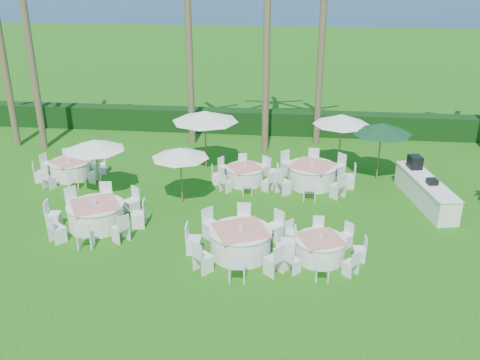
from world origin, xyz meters
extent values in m
plane|color=#19570E|center=(0.00, 0.00, 0.00)|extent=(120.00, 120.00, 0.00)
cube|color=black|center=(0.00, 12.00, 0.60)|extent=(34.00, 1.00, 1.20)
plane|color=#061B41|center=(0.00, 102.00, 0.00)|extent=(260.00, 260.00, 0.00)
cylinder|color=white|center=(-3.72, 0.59, 0.41)|extent=(1.89, 1.89, 0.82)
cylinder|color=white|center=(-3.72, 0.59, 0.83)|extent=(1.97, 1.97, 0.03)
cube|color=#DF8270|center=(-3.72, 0.59, 0.85)|extent=(2.08, 2.08, 0.01)
cylinder|color=silver|center=(-3.72, 0.59, 0.94)|extent=(0.13, 0.13, 0.17)
cube|color=white|center=(-2.25, 0.77, 0.49)|extent=(0.51, 0.51, 0.98)
cube|color=white|center=(-2.81, 1.75, 0.49)|extent=(0.64, 0.64, 0.98)
cube|color=white|center=(-3.90, 2.05, 0.49)|extent=(0.51, 0.51, 0.98)
cube|color=white|center=(-4.88, 1.50, 0.49)|extent=(0.64, 0.64, 0.98)
cube|color=white|center=(-5.18, 0.41, 0.49)|extent=(0.51, 0.51, 0.98)
cube|color=white|center=(-4.62, -0.57, 0.49)|extent=(0.64, 0.64, 0.98)
cube|color=white|center=(-3.53, -0.87, 0.49)|extent=(0.51, 0.51, 0.98)
cube|color=white|center=(-2.55, -0.31, 0.49)|extent=(0.64, 0.64, 0.98)
cylinder|color=white|center=(1.48, -0.72, 0.41)|extent=(1.91, 1.91, 0.83)
cylinder|color=white|center=(1.48, -0.72, 0.84)|extent=(1.99, 1.99, 0.03)
cube|color=#DF8270|center=(1.48, -0.72, 0.86)|extent=(2.05, 2.05, 0.01)
cylinder|color=silver|center=(1.48, -0.72, 0.95)|extent=(0.13, 0.13, 0.18)
cube|color=white|center=(2.97, -0.65, 0.50)|extent=(0.48, 0.48, 0.99)
cube|color=white|center=(2.49, 0.38, 0.50)|extent=(0.65, 0.65, 0.99)
cube|color=white|center=(1.42, 0.77, 0.50)|extent=(0.48, 0.48, 0.99)
cube|color=white|center=(0.38, 0.29, 0.50)|extent=(0.65, 0.65, 0.99)
cube|color=white|center=(-0.01, -0.78, 0.50)|extent=(0.48, 0.48, 0.99)
cube|color=white|center=(0.48, -1.82, 0.50)|extent=(0.65, 0.65, 0.99)
cube|color=white|center=(1.55, -2.21, 0.50)|extent=(0.48, 0.48, 0.99)
cube|color=white|center=(2.58, -1.73, 0.50)|extent=(0.65, 0.65, 0.99)
cylinder|color=white|center=(3.97, -0.71, 0.33)|extent=(1.54, 1.54, 0.67)
cylinder|color=white|center=(3.97, -0.71, 0.68)|extent=(1.60, 1.60, 0.03)
cube|color=#DF8270|center=(3.97, -0.71, 0.70)|extent=(1.64, 1.64, 0.01)
cylinder|color=silver|center=(3.97, -0.71, 0.79)|extent=(0.11, 0.11, 0.14)
cube|color=white|center=(5.17, -0.68, 0.40)|extent=(0.38, 0.38, 0.80)
cube|color=white|center=(4.79, 0.16, 0.40)|extent=(0.53, 0.53, 0.80)
cube|color=white|center=(3.94, 0.49, 0.40)|extent=(0.38, 0.38, 0.80)
cube|color=white|center=(3.10, 0.12, 0.40)|extent=(0.53, 0.53, 0.80)
cube|color=white|center=(2.77, -0.74, 0.40)|extent=(0.38, 0.38, 0.80)
cube|color=white|center=(3.14, -1.58, 0.40)|extent=(0.53, 0.53, 0.80)
cube|color=white|center=(4.00, -1.91, 0.40)|extent=(0.38, 0.38, 0.80)
cube|color=white|center=(4.84, -1.54, 0.40)|extent=(0.53, 0.53, 0.80)
cylinder|color=white|center=(-6.43, 4.82, 0.35)|extent=(1.63, 1.63, 0.71)
cylinder|color=white|center=(-6.43, 4.82, 0.72)|extent=(1.70, 1.70, 0.03)
cube|color=#DF8270|center=(-6.43, 4.82, 0.74)|extent=(1.86, 1.86, 0.01)
cylinder|color=silver|center=(-6.43, 4.82, 0.83)|extent=(0.11, 0.11, 0.15)
cube|color=white|center=(-5.29, 5.39, 0.42)|extent=(0.53, 0.53, 0.85)
cube|color=white|center=(-6.03, 6.03, 0.42)|extent=(0.50, 0.50, 0.85)
cube|color=white|center=(-7.00, 5.95, 0.42)|extent=(0.53, 0.53, 0.85)
cube|color=white|center=(-7.64, 5.21, 0.42)|extent=(0.50, 0.50, 0.85)
cube|color=white|center=(-7.56, 4.24, 0.42)|extent=(0.53, 0.53, 0.85)
cube|color=white|center=(-6.82, 3.61, 0.42)|extent=(0.50, 0.50, 0.85)
cube|color=white|center=(-5.85, 3.68, 0.42)|extent=(0.53, 0.53, 0.85)
cube|color=white|center=(-5.22, 4.42, 0.42)|extent=(0.50, 0.50, 0.85)
cylinder|color=white|center=(1.02, 5.06, 0.33)|extent=(1.53, 1.53, 0.67)
cylinder|color=white|center=(1.02, 5.06, 0.68)|extent=(1.60, 1.60, 0.03)
cube|color=#DF8270|center=(1.02, 5.06, 0.70)|extent=(1.71, 1.71, 0.01)
cylinder|color=silver|center=(1.02, 5.06, 0.79)|extent=(0.11, 0.11, 0.14)
cube|color=white|center=(2.20, 5.27, 0.40)|extent=(0.43, 0.43, 0.80)
cube|color=white|center=(1.70, 6.04, 0.40)|extent=(0.52, 0.52, 0.80)
cube|color=white|center=(0.81, 6.24, 0.40)|extent=(0.43, 0.43, 0.80)
cube|color=white|center=(0.04, 5.74, 0.40)|extent=(0.52, 0.52, 0.80)
cube|color=white|center=(-0.16, 4.85, 0.40)|extent=(0.43, 0.43, 0.80)
cube|color=white|center=(0.34, 4.08, 0.40)|extent=(0.52, 0.52, 0.80)
cube|color=white|center=(1.23, 3.88, 0.40)|extent=(0.43, 0.43, 0.80)
cube|color=white|center=(2.00, 4.38, 0.40)|extent=(0.52, 0.52, 0.80)
cylinder|color=white|center=(3.77, 5.14, 0.42)|extent=(1.93, 1.93, 0.84)
cylinder|color=white|center=(3.77, 5.14, 0.85)|extent=(2.01, 2.01, 0.03)
cube|color=#DF8270|center=(3.77, 5.14, 0.87)|extent=(2.08, 2.08, 0.01)
cylinder|color=silver|center=(3.77, 5.14, 0.96)|extent=(0.13, 0.13, 0.18)
cube|color=white|center=(4.89, 6.14, 0.50)|extent=(0.66, 0.66, 1.00)
cube|color=white|center=(3.85, 6.65, 0.50)|extent=(0.49, 0.49, 1.00)
cube|color=white|center=(2.76, 6.27, 0.50)|extent=(0.66, 0.66, 1.00)
cube|color=white|center=(2.26, 5.23, 0.50)|extent=(0.49, 0.49, 1.00)
cube|color=white|center=(2.64, 4.14, 0.50)|extent=(0.66, 0.66, 1.00)
cube|color=white|center=(3.68, 3.64, 0.50)|extent=(0.49, 0.49, 1.00)
cube|color=white|center=(4.77, 4.02, 0.50)|extent=(0.66, 0.66, 1.00)
cube|color=white|center=(5.27, 5.06, 0.50)|extent=(0.49, 0.49, 1.00)
cylinder|color=brown|center=(-4.54, 3.15, 1.11)|extent=(0.05, 0.05, 2.22)
cone|color=white|center=(-4.54, 3.15, 2.11)|extent=(2.30, 2.30, 0.40)
sphere|color=brown|center=(-4.54, 3.15, 2.25)|extent=(0.09, 0.09, 0.09)
cylinder|color=brown|center=(-1.17, 2.89, 1.06)|extent=(0.05, 0.05, 2.13)
cone|color=white|center=(-1.17, 2.89, 2.02)|extent=(2.16, 2.16, 0.38)
sphere|color=brown|center=(-1.17, 2.89, 2.15)|extent=(0.09, 0.09, 0.09)
cylinder|color=brown|center=(-0.87, 6.57, 1.26)|extent=(0.06, 0.06, 2.51)
cone|color=white|center=(-0.87, 6.57, 2.39)|extent=(2.89, 2.89, 0.45)
sphere|color=brown|center=(-0.87, 6.57, 2.54)|extent=(0.10, 0.10, 0.10)
cylinder|color=brown|center=(4.96, 6.96, 1.22)|extent=(0.06, 0.06, 2.44)
cone|color=white|center=(4.96, 6.96, 2.32)|extent=(2.46, 2.46, 0.44)
sphere|color=brown|center=(4.96, 6.96, 2.47)|extent=(0.10, 0.10, 0.10)
cylinder|color=brown|center=(6.53, 6.10, 1.18)|extent=(0.06, 0.06, 2.36)
cone|color=#103B20|center=(6.53, 6.10, 2.24)|extent=(2.50, 2.50, 0.43)
sphere|color=brown|center=(6.53, 6.10, 2.39)|extent=(0.09, 0.09, 0.09)
cube|color=white|center=(8.05, 3.87, 0.46)|extent=(1.66, 4.15, 0.92)
cube|color=white|center=(8.05, 3.87, 0.94)|extent=(1.72, 4.21, 0.04)
cube|color=black|center=(7.79, 5.06, 1.21)|extent=(0.57, 0.64, 0.51)
cube|color=black|center=(8.13, 3.47, 1.06)|extent=(0.42, 0.42, 0.20)
cylinder|color=brown|center=(-9.28, 8.36, 5.29)|extent=(0.32, 0.32, 10.59)
cylinder|color=brown|center=(-2.15, 9.89, 4.51)|extent=(0.32, 0.32, 9.01)
cylinder|color=brown|center=(1.56, 9.14, 6.25)|extent=(0.32, 0.32, 12.50)
cylinder|color=brown|center=(4.06, 10.57, 4.40)|extent=(0.32, 0.32, 8.79)
cylinder|color=brown|center=(-10.77, 8.56, 4.42)|extent=(0.32, 0.32, 8.84)
camera|label=1|loc=(3.11, -15.36, 8.72)|focal=40.00mm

